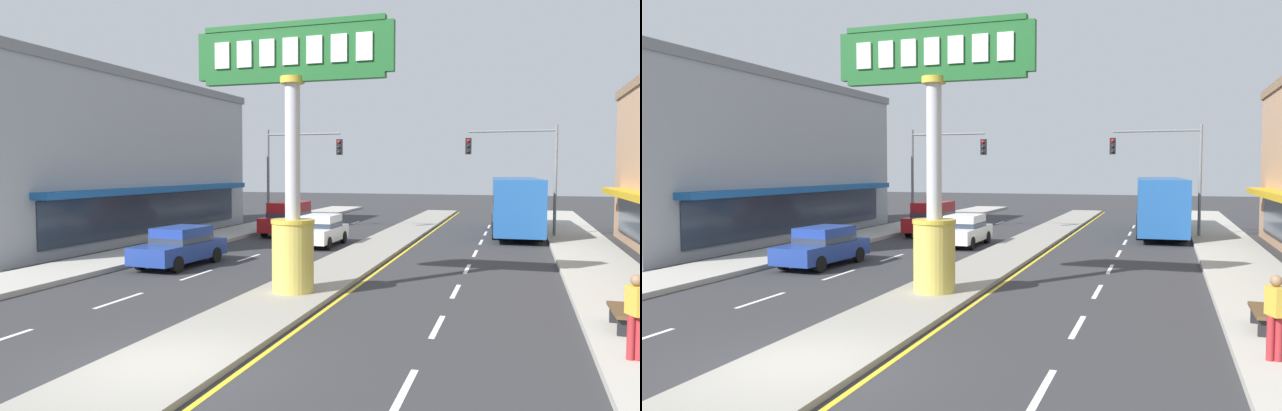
{
  "view_description": "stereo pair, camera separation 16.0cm",
  "coord_description": "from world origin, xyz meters",
  "views": [
    {
      "loc": [
        6.38,
        -9.66,
        3.83
      ],
      "look_at": [
        0.11,
        9.19,
        2.6
      ],
      "focal_mm": 33.6,
      "sensor_mm": 36.0,
      "label": 1
    },
    {
      "loc": [
        6.53,
        -9.6,
        3.83
      ],
      "look_at": [
        0.11,
        9.19,
        2.6
      ],
      "focal_mm": 33.6,
      "sensor_mm": 36.0,
      "label": 2
    }
  ],
  "objects": [
    {
      "name": "bus_mid_left_lane",
      "position": [
        6.22,
        26.76,
        1.87
      ],
      "size": [
        3.01,
        11.3,
        3.26
      ],
      "color": "#1E5199",
      "rests_on": "ground"
    },
    {
      "name": "lane_markings",
      "position": [
        0.0,
        16.65,
        0.0
      ],
      "size": [
        9.28,
        52.0,
        0.01
      ],
      "color": "silver",
      "rests_on": "ground"
    },
    {
      "name": "street_bench",
      "position": [
        8.74,
        5.19,
        0.65
      ],
      "size": [
        0.48,
        1.6,
        0.88
      ],
      "color": "brown",
      "rests_on": "sidewalk_right"
    },
    {
      "name": "suv_near_right_lane",
      "position": [
        -6.22,
        22.48,
        0.98
      ],
      "size": [
        1.97,
        4.6,
        1.9
      ],
      "color": "maroon",
      "rests_on": "ground"
    },
    {
      "name": "sedan_far_right_lane",
      "position": [
        -2.92,
        18.43,
        0.79
      ],
      "size": [
        1.86,
        4.31,
        1.53
      ],
      "color": "white",
      "rests_on": "ground"
    },
    {
      "name": "median_strip",
      "position": [
        0.0,
        18.0,
        0.07
      ],
      "size": [
        2.54,
        52.0,
        0.14
      ],
      "primitive_type": "cube",
      "color": "gray",
      "rests_on": "ground"
    },
    {
      "name": "traffic_light_right_side",
      "position": [
        6.51,
        25.15,
        4.25
      ],
      "size": [
        4.86,
        0.46,
        6.2
      ],
      "color": "slate",
      "rests_on": "ground"
    },
    {
      "name": "sedan_near_left_lane",
      "position": [
        -6.22,
        10.79,
        0.79
      ],
      "size": [
        2.02,
        4.39,
        1.53
      ],
      "color": "navy",
      "rests_on": "ground"
    },
    {
      "name": "ground_plane",
      "position": [
        0.0,
        0.0,
        0.0
      ],
      "size": [
        160.0,
        160.0,
        0.0
      ],
      "primitive_type": "plane",
      "color": "#303033"
    },
    {
      "name": "traffic_light_left_side",
      "position": [
        -6.51,
        24.24,
        4.25
      ],
      "size": [
        4.86,
        0.46,
        6.2
      ],
      "color": "slate",
      "rests_on": "ground"
    },
    {
      "name": "district_sign",
      "position": [
        0.0,
        6.95,
        3.99
      ],
      "size": [
        6.07,
        1.32,
        7.97
      ],
      "color": "gold",
      "rests_on": "median_strip"
    },
    {
      "name": "sidewalk_left",
      "position": [
        -9.35,
        16.0,
        0.09
      ],
      "size": [
        2.96,
        60.0,
        0.18
      ],
      "primitive_type": "cube",
      "color": "#ADA89E",
      "rests_on": "ground"
    },
    {
      "name": "storefront_left",
      "position": [
        -16.07,
        17.9,
        4.36
      ],
      "size": [
        9.3,
        21.21,
        8.73
      ],
      "color": "#999EA3",
      "rests_on": "ground"
    },
    {
      "name": "pedestrian_near_kerb",
      "position": [
        8.53,
        2.86,
        1.11
      ],
      "size": [
        0.36,
        0.45,
        1.64
      ],
      "color": "maroon",
      "rests_on": "sidewalk_right"
    },
    {
      "name": "sidewalk_right",
      "position": [
        9.35,
        16.0,
        0.09
      ],
      "size": [
        2.96,
        60.0,
        0.18
      ],
      "primitive_type": "cube",
      "color": "#ADA89E",
      "rests_on": "ground"
    }
  ]
}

